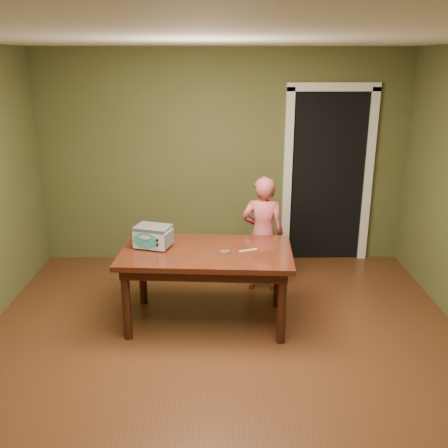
{
  "coord_description": "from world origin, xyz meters",
  "views": [
    {
      "loc": [
        -0.02,
        -3.55,
        2.45
      ],
      "look_at": [
        0.01,
        1.0,
        0.95
      ],
      "focal_mm": 40.0,
      "sensor_mm": 36.0,
      "label": 1
    }
  ],
  "objects": [
    {
      "name": "toy_oven",
      "position": [
        -0.67,
        0.9,
        0.87
      ],
      "size": [
        0.39,
        0.31,
        0.21
      ],
      "rotation": [
        0.0,
        0.0,
        -0.29
      ],
      "color": "#4C4F54",
      "rests_on": "dining_table"
    },
    {
      "name": "spatula",
      "position": [
        0.23,
        0.81,
        0.75
      ],
      "size": [
        0.18,
        0.09,
        0.01
      ],
      "primitive_type": "cube",
      "rotation": [
        0.0,
        0.0,
        0.38
      ],
      "color": "#D4B65C",
      "rests_on": "dining_table"
    },
    {
      "name": "dining_table",
      "position": [
        -0.16,
        0.82,
        0.65
      ],
      "size": [
        1.65,
        0.99,
        0.75
      ],
      "rotation": [
        0.0,
        0.0,
        -0.06
      ],
      "color": "#34150C",
      "rests_on": "floor"
    },
    {
      "name": "floor",
      "position": [
        0.0,
        0.0,
        0.0
      ],
      "size": [
        5.0,
        5.0,
        0.0
      ],
      "primitive_type": "plane",
      "color": "#502C16",
      "rests_on": "ground"
    },
    {
      "name": "baking_pan",
      "position": [
        0.01,
        0.74,
        0.76
      ],
      "size": [
        0.1,
        0.1,
        0.02
      ],
      "color": "silver",
      "rests_on": "dining_table"
    },
    {
      "name": "child",
      "position": [
        0.43,
        1.58,
        0.64
      ],
      "size": [
        0.49,
        0.34,
        1.29
      ],
      "primitive_type": "imported",
      "rotation": [
        0.0,
        0.0,
        3.07
      ],
      "color": "#C14F56",
      "rests_on": "floor"
    },
    {
      "name": "doorway",
      "position": [
        1.3,
        2.78,
        1.06
      ],
      "size": [
        1.1,
        0.66,
        2.25
      ],
      "color": "black",
      "rests_on": "ground"
    },
    {
      "name": "room_shell",
      "position": [
        0.0,
        0.0,
        1.71
      ],
      "size": [
        4.52,
        5.02,
        2.61
      ],
      "color": "#4E542D",
      "rests_on": "ground"
    }
  ]
}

